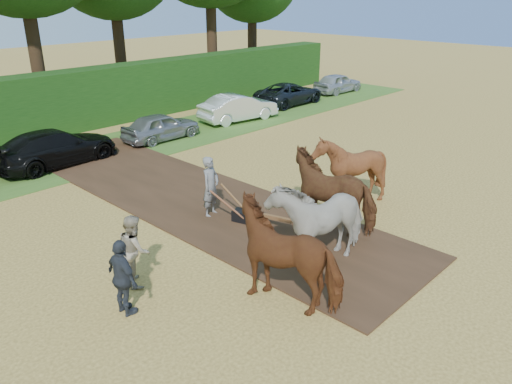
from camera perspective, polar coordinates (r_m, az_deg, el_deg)
ground at (r=12.37m, az=8.49°, el=-11.44°), size 120.00×120.00×0.00m
earth_strip at (r=17.61m, az=-7.29°, el=-0.61°), size 4.50×17.00×0.05m
grass_verge at (r=22.57m, az=-21.69°, el=3.11°), size 50.00×5.00×0.03m
hedgerow at (r=26.25m, az=-26.47°, el=8.27°), size 46.00×1.60×3.00m
spectator_near at (r=12.59m, az=-13.70°, el=-6.41°), size 1.00×1.09×1.81m
spectator_far at (r=11.49m, az=-14.98°, el=-9.47°), size 0.48×1.08×1.83m
plough_team at (r=14.27m, az=7.64°, el=-1.20°), size 7.95×6.62×2.38m
parked_cars at (r=23.63m, az=-15.28°, el=6.46°), size 40.78×3.14×1.49m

